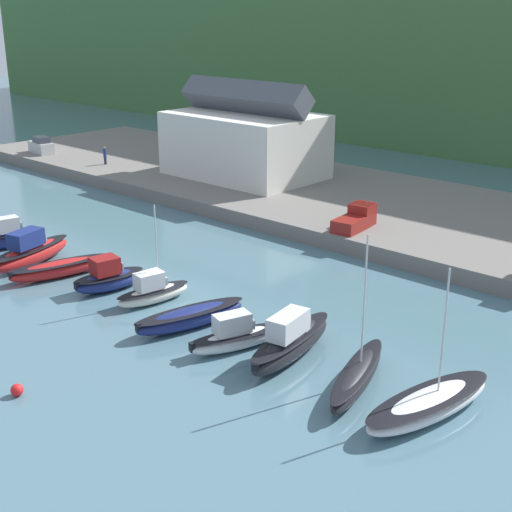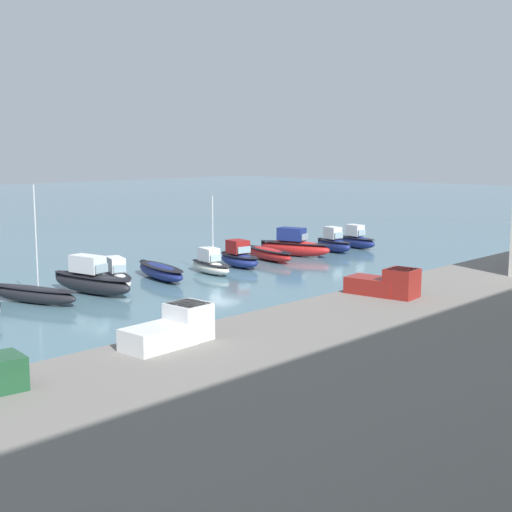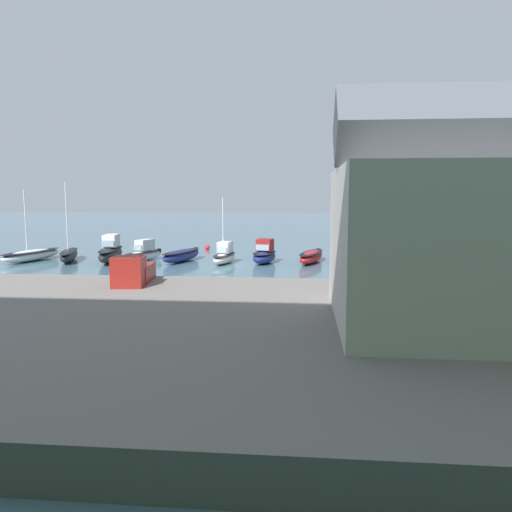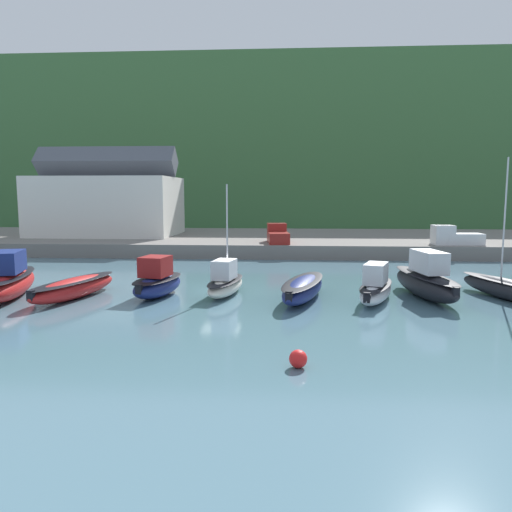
# 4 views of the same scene
# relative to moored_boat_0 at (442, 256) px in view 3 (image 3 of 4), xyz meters

# --- Properties ---
(ground_plane) EXTENTS (320.00, 320.00, 0.00)m
(ground_plane) POSITION_rel_moored_boat_0_xyz_m (21.75, 1.55, -0.95)
(ground_plane) COLOR slate
(quay_promenade) EXTENTS (110.12, 23.92, 1.37)m
(quay_promenade) POSITION_rel_moored_boat_0_xyz_m (21.75, 29.40, -0.26)
(quay_promenade) COLOR slate
(quay_promenade) RESTS_ON ground_plane
(moored_boat_0) EXTENTS (2.48, 5.78, 2.60)m
(moored_boat_0) POSITION_rel_moored_boat_0_xyz_m (0.00, 0.00, 0.00)
(moored_boat_0) COLOR navy
(moored_boat_0) RESTS_ON ground_plane
(moored_boat_1) EXTENTS (2.66, 5.27, 2.69)m
(moored_boat_1) POSITION_rel_moored_boat_0_xyz_m (4.14, 0.09, 0.04)
(moored_boat_1) COLOR navy
(moored_boat_1) RESTS_ON ground_plane
(moored_boat_2) EXTENTS (3.99, 8.23, 2.90)m
(moored_boat_2) POSITION_rel_moored_boat_0_xyz_m (9.14, -1.15, 0.13)
(moored_boat_2) COLOR red
(moored_boat_2) RESTS_ON ground_plane
(moored_boat_3) EXTENTS (3.59, 8.00, 1.26)m
(moored_boat_3) POSITION_rel_moored_boat_0_xyz_m (13.11, -1.16, -0.28)
(moored_boat_3) COLOR red
(moored_boat_3) RESTS_ON ground_plane
(moored_boat_4) EXTENTS (3.05, 5.67, 2.53)m
(moored_boat_4) POSITION_rel_moored_boat_0_xyz_m (18.03, -0.26, -0.03)
(moored_boat_4) COLOR navy
(moored_boat_4) RESTS_ON ground_plane
(moored_boat_5) EXTENTS (2.52, 5.74, 6.92)m
(moored_boat_5) POSITION_rel_moored_boat_0_xyz_m (22.20, 0.34, -0.12)
(moored_boat_5) COLOR white
(moored_boat_5) RESTS_ON ground_plane
(moored_boat_6) EXTENTS (3.68, 8.04, 1.31)m
(moored_boat_6) POSITION_rel_moored_boat_0_xyz_m (27.03, -0.61, -0.26)
(moored_boat_6) COLOR navy
(moored_boat_6) RESTS_ON ground_plane
(moored_boat_7) EXTENTS (3.55, 6.43, 2.31)m
(moored_boat_7) POSITION_rel_moored_boat_0_xyz_m (31.29, -0.89, -0.12)
(moored_boat_7) COLOR silver
(moored_boat_7) RESTS_ON ground_plane
(moored_boat_8) EXTENTS (3.09, 8.37, 2.93)m
(moored_boat_8) POSITION_rel_moored_boat_0_xyz_m (34.50, 0.36, 0.14)
(moored_boat_8) COLOR black
(moored_boat_8) RESTS_ON ground_plane
(moored_boat_9) EXTENTS (3.87, 8.17, 8.49)m
(moored_boat_9) POSITION_rel_moored_boat_0_xyz_m (39.27, 0.15, -0.26)
(moored_boat_9) COLOR black
(moored_boat_9) RESTS_ON ground_plane
(moored_boat_10) EXTENTS (4.04, 8.94, 7.73)m
(moored_boat_10) POSITION_rel_moored_boat_0_xyz_m (43.50, 0.26, -0.30)
(moored_boat_10) COLOR silver
(moored_boat_10) RESTS_ON ground_plane
(pickup_truck_0) EXTENTS (2.46, 4.91, 1.90)m
(pickup_truck_0) POSITION_rel_moored_boat_0_xyz_m (24.99, 20.72, 1.24)
(pickup_truck_0) COLOR maroon
(pickup_truck_0) RESTS_ON quay_promenade
(mooring_buoy_0) EXTENTS (0.67, 0.67, 0.67)m
(mooring_buoy_0) POSITION_rel_moored_boat_0_xyz_m (26.51, -12.54, -0.61)
(mooring_buoy_0) COLOR red
(mooring_buoy_0) RESTS_ON ground_plane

